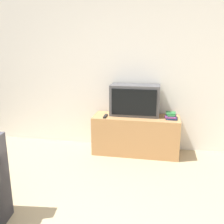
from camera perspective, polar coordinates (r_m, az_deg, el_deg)
wall_back at (r=4.22m, az=-4.68°, el=10.05°), size 9.00×0.06×2.60m
tv_stand at (r=4.03m, az=5.21°, el=-4.95°), size 1.29×0.46×0.58m
television at (r=3.95m, az=5.00°, el=2.58°), size 0.73×0.32×0.46m
book_stack at (r=3.90m, az=12.71°, el=-0.82°), size 0.17×0.22×0.09m
remote_on_stand at (r=3.90m, az=-1.45°, el=-0.90°), size 0.04×0.18×0.02m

